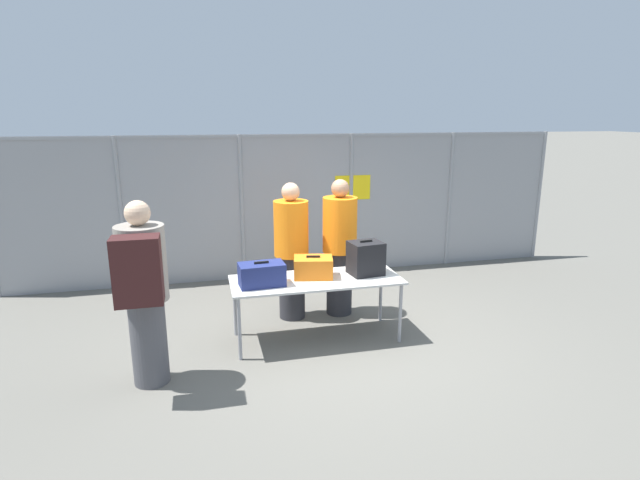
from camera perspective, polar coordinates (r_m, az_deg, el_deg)
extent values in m
plane|color=#605E56|center=(6.01, 2.45, -11.39)|extent=(120.00, 120.00, 0.00)
cylinder|color=gray|center=(8.00, -21.76, 2.77)|extent=(0.07, 0.07, 2.29)
cylinder|color=gray|center=(7.94, -8.90, 3.54)|extent=(0.07, 0.07, 2.29)
cylinder|color=gray|center=(8.28, 3.53, 4.12)|extent=(0.07, 0.07, 2.29)
cylinder|color=gray|center=(8.96, 14.54, 4.47)|extent=(0.07, 0.07, 2.29)
cylinder|color=gray|center=(9.93, 23.71, 4.64)|extent=(0.07, 0.07, 2.29)
cube|color=gray|center=(8.06, -2.56, 3.86)|extent=(8.93, 0.01, 2.29)
cube|color=gray|center=(7.94, -2.65, 11.82)|extent=(8.93, 0.04, 0.04)
cube|color=yellow|center=(8.23, 3.76, 6.00)|extent=(0.60, 0.01, 0.40)
cube|color=silver|center=(5.78, -0.44, -4.58)|extent=(1.97, 0.77, 0.02)
cylinder|color=#99999E|center=(5.49, -9.20, -10.01)|extent=(0.04, 0.04, 0.72)
cylinder|color=#99999E|center=(5.90, 9.16, -8.26)|extent=(0.04, 0.04, 0.72)
cylinder|color=#99999E|center=(6.09, -9.71, -7.55)|extent=(0.04, 0.04, 0.72)
cylinder|color=#99999E|center=(6.45, 6.94, -6.16)|extent=(0.04, 0.04, 0.72)
cube|color=navy|center=(5.57, -6.67, -3.93)|extent=(0.52, 0.33, 0.25)
cube|color=black|center=(5.53, -6.71, -2.57)|extent=(0.16, 0.04, 0.02)
cube|color=orange|center=(5.81, -0.77, -3.13)|extent=(0.50, 0.41, 0.24)
cube|color=black|center=(5.78, -0.78, -1.90)|extent=(0.16, 0.06, 0.02)
cube|color=black|center=(5.92, 5.24, -2.07)|extent=(0.42, 0.37, 0.39)
cube|color=black|center=(5.86, 5.29, -0.12)|extent=(0.15, 0.04, 0.02)
cylinder|color=#4C4C51|center=(5.26, -18.95, -10.88)|extent=(0.34, 0.34, 0.87)
cylinder|color=gray|center=(4.98, -19.68, -2.51)|extent=(0.45, 0.45, 0.73)
sphere|color=beige|center=(4.87, -20.15, 2.91)|extent=(0.24, 0.24, 0.24)
cube|color=#381919|center=(4.64, -20.13, -3.31)|extent=(0.41, 0.25, 0.61)
cylinder|color=#2D2D33|center=(6.51, -3.23, -5.31)|extent=(0.33, 0.33, 0.84)
cylinder|color=orange|center=(6.30, -3.32, 1.33)|extent=(0.44, 0.44, 0.70)
sphere|color=tan|center=(6.21, -3.38, 5.52)|extent=(0.23, 0.23, 0.23)
cylinder|color=#2D2D33|center=(6.64, 2.22, -4.86)|extent=(0.34, 0.34, 0.85)
cylinder|color=orange|center=(6.43, 2.28, 1.76)|extent=(0.44, 0.44, 0.71)
sphere|color=#A57A5B|center=(6.34, 2.33, 5.92)|extent=(0.23, 0.23, 0.23)
cube|color=white|center=(10.04, 7.99, 1.75)|extent=(2.59, 1.24, 0.56)
sphere|color=black|center=(9.29, 6.90, -0.11)|extent=(0.62, 0.62, 0.62)
sphere|color=black|center=(10.55, 4.31, 1.68)|extent=(0.62, 0.62, 0.62)
cylinder|color=#59595B|center=(9.60, -1.82, -0.10)|extent=(0.91, 0.06, 0.06)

